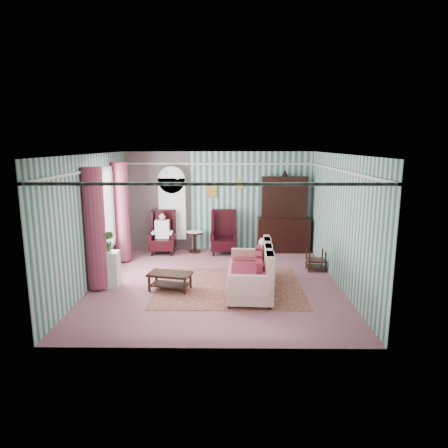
{
  "coord_description": "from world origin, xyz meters",
  "views": [
    {
      "loc": [
        0.28,
        -8.69,
        3.12
      ],
      "look_at": [
        0.18,
        0.6,
        1.25
      ],
      "focal_mm": 32.0,
      "sensor_mm": 36.0,
      "label": 1
    }
  ],
  "objects_px": {
    "wingback_left": "(163,232)",
    "floral_armchair": "(249,257)",
    "round_side_table": "(195,242)",
    "dresser_hutch": "(284,212)",
    "nest_table": "(316,260)",
    "sofa": "(250,271)",
    "bookcase": "(173,213)",
    "wingback_right": "(224,232)",
    "coffee_table": "(170,281)",
    "seated_woman": "(163,233)",
    "plant_stand": "(107,269)"
  },
  "relations": [
    {
      "from": "floral_armchair",
      "to": "coffee_table",
      "type": "distance_m",
      "value": 1.95
    },
    {
      "from": "wingback_left",
      "to": "round_side_table",
      "type": "distance_m",
      "value": 0.97
    },
    {
      "from": "wingback_left",
      "to": "wingback_right",
      "type": "distance_m",
      "value": 1.75
    },
    {
      "from": "wingback_right",
      "to": "round_side_table",
      "type": "distance_m",
      "value": 0.92
    },
    {
      "from": "bookcase",
      "to": "wingback_left",
      "type": "height_order",
      "value": "bookcase"
    },
    {
      "from": "sofa",
      "to": "coffee_table",
      "type": "xyz_separation_m",
      "value": [
        -1.71,
        0.11,
        -0.28
      ]
    },
    {
      "from": "nest_table",
      "to": "coffee_table",
      "type": "bearing_deg",
      "value": -158.13
    },
    {
      "from": "dresser_hutch",
      "to": "wingback_left",
      "type": "distance_m",
      "value": 3.55
    },
    {
      "from": "dresser_hutch",
      "to": "nest_table",
      "type": "xyz_separation_m",
      "value": [
        0.57,
        -1.82,
        -0.91
      ]
    },
    {
      "from": "seated_woman",
      "to": "coffee_table",
      "type": "distance_m",
      "value": 3.02
    },
    {
      "from": "dresser_hutch",
      "to": "seated_woman",
      "type": "distance_m",
      "value": 3.56
    },
    {
      "from": "dresser_hutch",
      "to": "seated_woman",
      "type": "bearing_deg",
      "value": -175.59
    },
    {
      "from": "nest_table",
      "to": "floral_armchair",
      "type": "xyz_separation_m",
      "value": [
        -1.69,
        -0.6,
        0.24
      ]
    },
    {
      "from": "bookcase",
      "to": "seated_woman",
      "type": "bearing_deg",
      "value": -122.66
    },
    {
      "from": "wingback_right",
      "to": "floral_armchair",
      "type": "xyz_separation_m",
      "value": [
        0.63,
        -2.15,
        -0.12
      ]
    },
    {
      "from": "wingback_right",
      "to": "floral_armchair",
      "type": "relative_size",
      "value": 1.23
    },
    {
      "from": "wingback_right",
      "to": "sofa",
      "type": "distance_m",
      "value": 3.1
    },
    {
      "from": "bookcase",
      "to": "wingback_left",
      "type": "relative_size",
      "value": 1.79
    },
    {
      "from": "dresser_hutch",
      "to": "round_side_table",
      "type": "bearing_deg",
      "value": -177.36
    },
    {
      "from": "seated_woman",
      "to": "round_side_table",
      "type": "distance_m",
      "value": 0.96
    },
    {
      "from": "dresser_hutch",
      "to": "floral_armchair",
      "type": "xyz_separation_m",
      "value": [
        -1.12,
        -2.42,
        -0.67
      ]
    },
    {
      "from": "wingback_left",
      "to": "floral_armchair",
      "type": "distance_m",
      "value": 3.21
    },
    {
      "from": "nest_table",
      "to": "plant_stand",
      "type": "distance_m",
      "value": 5.02
    },
    {
      "from": "dresser_hutch",
      "to": "coffee_table",
      "type": "xyz_separation_m",
      "value": [
        -2.87,
        -3.2,
        -0.99
      ]
    },
    {
      "from": "round_side_table",
      "to": "sofa",
      "type": "xyz_separation_m",
      "value": [
        1.44,
        -3.19,
        0.18
      ]
    },
    {
      "from": "floral_armchair",
      "to": "dresser_hutch",
      "type": "bearing_deg",
      "value": -16.75
    },
    {
      "from": "sofa",
      "to": "wingback_right",
      "type": "bearing_deg",
      "value": 13.85
    },
    {
      "from": "wingback_right",
      "to": "floral_armchair",
      "type": "distance_m",
      "value": 2.24
    },
    {
      "from": "round_side_table",
      "to": "dresser_hutch",
      "type": "bearing_deg",
      "value": 2.64
    },
    {
      "from": "round_side_table",
      "to": "wingback_left",
      "type": "bearing_deg",
      "value": -170.54
    },
    {
      "from": "bookcase",
      "to": "sofa",
      "type": "height_order",
      "value": "bookcase"
    },
    {
      "from": "plant_stand",
      "to": "sofa",
      "type": "bearing_deg",
      "value": -5.31
    },
    {
      "from": "round_side_table",
      "to": "plant_stand",
      "type": "height_order",
      "value": "plant_stand"
    },
    {
      "from": "wingback_right",
      "to": "nest_table",
      "type": "relative_size",
      "value": 2.31
    },
    {
      "from": "dresser_hutch",
      "to": "round_side_table",
      "type": "xyz_separation_m",
      "value": [
        -2.6,
        -0.12,
        -0.88
      ]
    },
    {
      "from": "bookcase",
      "to": "floral_armchair",
      "type": "relative_size",
      "value": 2.2
    },
    {
      "from": "wingback_right",
      "to": "plant_stand",
      "type": "xyz_separation_m",
      "value": [
        -2.55,
        -2.75,
        -0.22
      ]
    },
    {
      "from": "sofa",
      "to": "floral_armchair",
      "type": "height_order",
      "value": "floral_armchair"
    },
    {
      "from": "seated_woman",
      "to": "sofa",
      "type": "height_order",
      "value": "seated_woman"
    },
    {
      "from": "dresser_hutch",
      "to": "plant_stand",
      "type": "distance_m",
      "value": 5.31
    },
    {
      "from": "wingback_right",
      "to": "seated_woman",
      "type": "height_order",
      "value": "wingback_right"
    },
    {
      "from": "nest_table",
      "to": "floral_armchair",
      "type": "height_order",
      "value": "floral_armchair"
    },
    {
      "from": "sofa",
      "to": "plant_stand",
      "type": "bearing_deg",
      "value": 87.58
    },
    {
      "from": "nest_table",
      "to": "wingback_right",
      "type": "bearing_deg",
      "value": 146.25
    },
    {
      "from": "bookcase",
      "to": "wingback_left",
      "type": "bearing_deg",
      "value": -122.66
    },
    {
      "from": "wingback_left",
      "to": "floral_armchair",
      "type": "height_order",
      "value": "wingback_left"
    },
    {
      "from": "round_side_table",
      "to": "coffee_table",
      "type": "relative_size",
      "value": 0.66
    },
    {
      "from": "round_side_table",
      "to": "sofa",
      "type": "bearing_deg",
      "value": -65.74
    },
    {
      "from": "dresser_hutch",
      "to": "coffee_table",
      "type": "relative_size",
      "value": 2.58
    },
    {
      "from": "sofa",
      "to": "coffee_table",
      "type": "bearing_deg",
      "value": 89.24
    }
  ]
}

